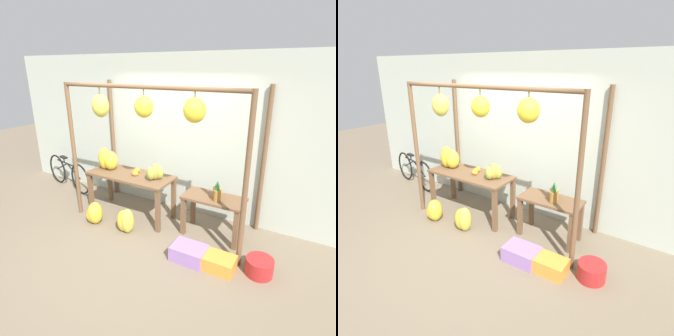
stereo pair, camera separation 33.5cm
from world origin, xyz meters
TOP-DOWN VIEW (x-y plane):
  - ground_plane at (0.00, 0.00)m, footprint 20.00×20.00m
  - shop_wall_back at (0.00, 1.43)m, footprint 8.00×0.08m
  - stall_awning at (0.01, 0.50)m, footprint 3.05×1.20m
  - display_table_main at (-0.62, 0.73)m, footprint 1.55×0.63m
  - display_table_side at (0.92, 0.80)m, footprint 0.95×0.48m
  - banana_pile_on_table at (-1.12, 0.73)m, footprint 0.43×0.32m
  - orange_pile at (-0.52, 0.76)m, footprint 0.15×0.24m
  - pineapple_cluster at (0.97, 0.79)m, footprint 0.17×0.25m
  - banana_pile_ground_left at (-0.99, 0.16)m, footprint 0.41×0.39m
  - banana_pile_ground_right at (-0.35, 0.20)m, footprint 0.39×0.33m
  - fruit_crate_white at (0.86, 0.06)m, footprint 0.48×0.34m
  - blue_bucket at (1.79, 0.25)m, footprint 0.36×0.36m
  - parked_bicycle at (-2.56, 1.01)m, footprint 1.60×0.38m
  - papaya_pile at (-0.11, 0.74)m, footprint 0.31×0.31m
  - fruit_crate_purple at (1.29, 0.08)m, footprint 0.43×0.31m

SIDE VIEW (x-z plane):
  - ground_plane at x=0.00m, z-range 0.00..0.00m
  - fruit_crate_purple at x=1.29m, z-range 0.00..0.19m
  - fruit_crate_white at x=0.86m, z-range 0.00..0.22m
  - blue_bucket at x=1.79m, z-range 0.00..0.23m
  - banana_pile_ground_left at x=-0.99m, z-range -0.02..0.37m
  - banana_pile_ground_right at x=-0.35m, z-range -0.01..0.41m
  - parked_bicycle at x=-2.56m, z-range -0.01..0.71m
  - display_table_side at x=0.92m, z-range 0.18..0.85m
  - display_table_main at x=-0.62m, z-range 0.27..1.06m
  - pineapple_cluster at x=0.97m, z-range 0.64..0.95m
  - orange_pile at x=-0.52m, z-range 0.79..0.88m
  - papaya_pile at x=-0.11m, z-range 0.77..1.05m
  - banana_pile_on_table at x=-1.12m, z-range 0.77..1.18m
  - shop_wall_back at x=0.00m, z-range 0.00..2.80m
  - stall_awning at x=0.01m, z-range 0.57..2.91m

